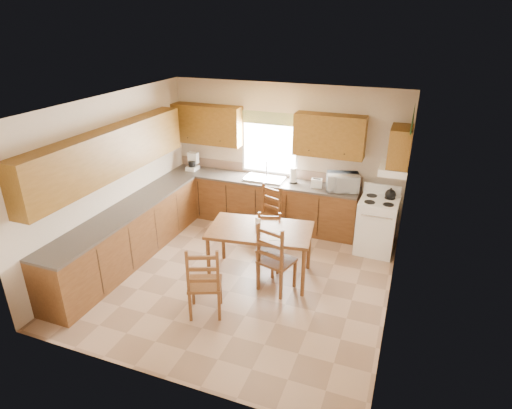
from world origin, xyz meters
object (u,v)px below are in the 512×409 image
(dining_table, at_px, (260,253))
(chair_near_right, at_px, (205,279))
(stove, at_px, (377,226))
(chair_far_left, at_px, (265,215))
(chair_far_right, at_px, (268,243))
(chair_near_left, at_px, (277,256))
(microwave, at_px, (343,182))

(dining_table, relative_size, chair_near_right, 1.46)
(stove, relative_size, chair_far_left, 0.91)
(dining_table, relative_size, chair_far_right, 1.70)
(chair_near_left, xyz_separation_m, chair_near_right, (-0.73, -0.89, -0.02))
(stove, distance_m, dining_table, 2.17)
(stove, distance_m, chair_far_left, 1.95)
(stove, relative_size, chair_near_left, 0.85)
(chair_near_left, bearing_deg, stove, -110.58)
(dining_table, height_order, chair_near_left, chair_near_left)
(stove, distance_m, chair_near_left, 2.12)
(microwave, distance_m, chair_near_right, 3.23)
(stove, relative_size, chair_far_right, 1.02)
(dining_table, distance_m, chair_far_left, 1.17)
(microwave, xyz_separation_m, chair_far_right, (-0.86, -1.53, -0.62))
(stove, bearing_deg, microwave, 157.29)
(stove, height_order, dining_table, stove)
(stove, xyz_separation_m, chair_far_right, (-1.55, -1.21, -0.01))
(dining_table, bearing_deg, microwave, 55.23)
(dining_table, height_order, chair_near_right, chair_near_right)
(microwave, bearing_deg, chair_far_right, -134.52)
(microwave, relative_size, chair_near_right, 0.49)
(microwave, xyz_separation_m, chair_near_left, (-0.55, -2.03, -0.52))
(stove, relative_size, microwave, 1.80)
(stove, xyz_separation_m, chair_near_right, (-1.98, -2.60, 0.06))
(microwave, distance_m, chair_near_left, 2.17)
(chair_far_left, distance_m, chair_far_right, 0.94)
(chair_near_left, relative_size, chair_near_right, 1.04)
(microwave, bearing_deg, chair_far_left, -166.44)
(microwave, height_order, chair_near_right, microwave)
(stove, bearing_deg, chair_far_left, -167.60)
(microwave, distance_m, chair_far_left, 1.50)
(chair_near_right, xyz_separation_m, chair_far_right, (0.43, 1.38, -0.08))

